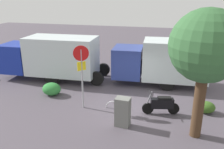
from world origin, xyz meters
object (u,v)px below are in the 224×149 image
(street_tree, at_px, (206,47))
(utility_cabinet, at_px, (123,112))
(motorcycle, at_px, (162,104))
(box_truck_far, at_px, (49,56))
(box_truck_near, at_px, (159,60))
(bike_rack_hoop, at_px, (114,109))
(stop_sign, at_px, (82,67))

(street_tree, xyz_separation_m, utility_cabinet, (3.09, -0.03, -3.07))
(motorcycle, bearing_deg, box_truck_far, -35.80)
(box_truck_near, relative_size, utility_cabinet, 5.46)
(motorcycle, distance_m, bike_rack_hoop, 2.45)
(stop_sign, bearing_deg, motorcycle, -175.23)
(motorcycle, distance_m, stop_sign, 4.28)
(box_truck_near, xyz_separation_m, street_tree, (-1.92, 5.57, 2.14))
(stop_sign, distance_m, utility_cabinet, 3.02)
(box_truck_far, height_order, stop_sign, stop_sign)
(stop_sign, bearing_deg, bike_rack_hoop, -169.97)
(motorcycle, height_order, utility_cabinet, utility_cabinet)
(stop_sign, height_order, street_tree, street_tree)
(box_truck_far, height_order, utility_cabinet, box_truck_far)
(street_tree, relative_size, bike_rack_hoop, 6.09)
(motorcycle, xyz_separation_m, bike_rack_hoop, (2.39, 0.06, -0.52))
(box_truck_near, xyz_separation_m, bike_rack_hoop, (1.95, 4.07, -1.60))
(utility_cabinet, relative_size, bike_rack_hoop, 1.57)
(box_truck_near, bearing_deg, stop_sign, 47.93)
(box_truck_near, distance_m, box_truck_far, 7.26)
(bike_rack_hoop, bearing_deg, utility_cabinet, 117.92)
(box_truck_far, relative_size, bike_rack_hoop, 9.69)
(street_tree, bearing_deg, box_truck_far, -27.66)
(box_truck_near, relative_size, box_truck_far, 0.89)
(box_truck_near, distance_m, motorcycle, 4.18)
(box_truck_far, relative_size, street_tree, 1.59)
(street_tree, height_order, utility_cabinet, street_tree)
(utility_cabinet, bearing_deg, street_tree, 179.39)
(bike_rack_hoop, bearing_deg, box_truck_near, -115.57)
(stop_sign, height_order, utility_cabinet, stop_sign)
(box_truck_far, height_order, motorcycle, box_truck_far)
(stop_sign, distance_m, street_tree, 5.76)
(box_truck_far, distance_m, bike_rack_hoop, 6.42)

